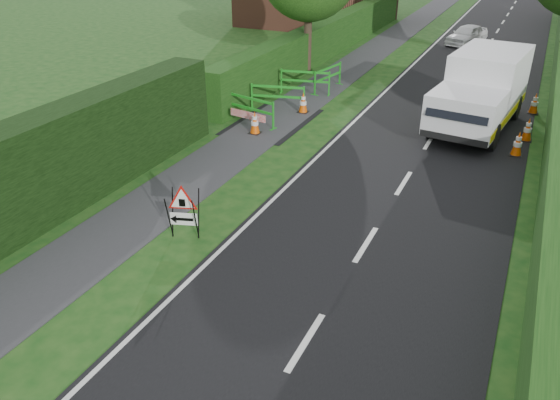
% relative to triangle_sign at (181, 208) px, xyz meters
% --- Properties ---
extents(ground, '(120.00, 120.00, 0.00)m').
position_rel_triangle_sign_xyz_m(ground, '(1.39, -3.00, -0.79)').
color(ground, '#134012').
rests_on(ground, ground).
extents(road_surface, '(6.00, 90.00, 0.02)m').
position_rel_triangle_sign_xyz_m(road_surface, '(3.89, 32.00, -0.78)').
color(road_surface, black).
rests_on(road_surface, ground).
extents(footpath, '(2.00, 90.00, 0.02)m').
position_rel_triangle_sign_xyz_m(footpath, '(-1.61, 32.00, -0.78)').
color(footpath, '#2D2D30').
rests_on(footpath, ground).
extents(hedge_west_far, '(1.00, 24.00, 1.80)m').
position_rel_triangle_sign_xyz_m(hedge_west_far, '(-3.61, 19.00, -0.79)').
color(hedge_west_far, '#14380F').
rests_on(hedge_west_far, ground).
extents(triangle_sign, '(0.98, 0.98, 1.13)m').
position_rel_triangle_sign_xyz_m(triangle_sign, '(0.00, 0.00, 0.00)').
color(triangle_sign, black).
rests_on(triangle_sign, ground).
extents(works_van, '(2.79, 5.73, 2.51)m').
position_rel_triangle_sign_xyz_m(works_van, '(5.05, 10.64, 0.54)').
color(works_van, silver).
rests_on(works_van, ground).
extents(traffic_cone_0, '(0.38, 0.38, 0.79)m').
position_rel_triangle_sign_xyz_m(traffic_cone_0, '(6.54, 8.45, -0.40)').
color(traffic_cone_0, black).
rests_on(traffic_cone_0, ground).
extents(traffic_cone_1, '(0.38, 0.38, 0.79)m').
position_rel_triangle_sign_xyz_m(traffic_cone_1, '(6.74, 9.92, -0.40)').
color(traffic_cone_1, black).
rests_on(traffic_cone_1, ground).
extents(traffic_cone_2, '(0.38, 0.38, 0.79)m').
position_rel_triangle_sign_xyz_m(traffic_cone_2, '(6.80, 13.01, -0.40)').
color(traffic_cone_2, black).
rests_on(traffic_cone_2, ground).
extents(traffic_cone_3, '(0.38, 0.38, 0.79)m').
position_rel_triangle_sign_xyz_m(traffic_cone_3, '(-1.65, 6.69, -0.40)').
color(traffic_cone_3, black).
rests_on(traffic_cone_3, ground).
extents(traffic_cone_4, '(0.38, 0.38, 0.79)m').
position_rel_triangle_sign_xyz_m(traffic_cone_4, '(-1.04, 9.43, -0.40)').
color(traffic_cone_4, black).
rests_on(traffic_cone_4, ground).
extents(ped_barrier_0, '(2.09, 0.81, 1.00)m').
position_rel_triangle_sign_xyz_m(ped_barrier_0, '(-2.22, 7.52, -0.16)').
color(ped_barrier_0, '#1A921D').
rests_on(ped_barrier_0, ground).
extents(ped_barrier_1, '(2.08, 0.84, 1.00)m').
position_rel_triangle_sign_xyz_m(ped_barrier_1, '(-2.00, 9.23, -0.16)').
color(ped_barrier_1, '#1A921D').
rests_on(ped_barrier_1, ground).
extents(ped_barrier_2, '(2.09, 0.78, 1.00)m').
position_rel_triangle_sign_xyz_m(ped_barrier_2, '(-1.90, 11.66, -0.16)').
color(ped_barrier_2, '#1A921D').
rests_on(ped_barrier_2, ground).
extents(ped_barrier_3, '(0.73, 2.09, 1.00)m').
position_rel_triangle_sign_xyz_m(ped_barrier_3, '(-1.27, 12.62, -0.16)').
color(ped_barrier_3, '#1A921D').
rests_on(ped_barrier_3, ground).
extents(redwhite_plank, '(1.49, 0.29, 0.25)m').
position_rel_triangle_sign_xyz_m(redwhite_plank, '(-2.14, 7.11, -0.79)').
color(redwhite_plank, red).
rests_on(redwhite_plank, ground).
extents(hatchback_car, '(2.23, 3.47, 1.10)m').
position_rel_triangle_sign_xyz_m(hatchback_car, '(2.65, 24.46, -0.24)').
color(hatchback_car, white).
rests_on(hatchback_car, ground).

